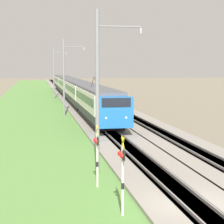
{
  "coord_description": "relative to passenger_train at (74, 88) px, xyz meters",
  "views": [
    {
      "loc": [
        -16.72,
        6.37,
        6.01
      ],
      "look_at": [
        19.53,
        0.0,
        2.13
      ],
      "focal_mm": 70.0,
      "sensor_mm": 36.0,
      "label": 1
    }
  ],
  "objects": [
    {
      "name": "ground_plane",
      "position": [
        -57.2,
        0.0,
        -2.25
      ],
      "size": [
        400.0,
        400.0,
        0.0
      ],
      "primitive_type": "plane",
      "color": "#7A705B"
    },
    {
      "name": "ballast_main",
      "position": [
        -7.2,
        0.0,
        -2.1
      ],
      "size": [
        240.0,
        4.4,
        0.3
      ],
      "color": "gray",
      "rests_on": "ground"
    },
    {
      "name": "ballast_adjacent",
      "position": [
        -7.2,
        -4.27,
        -2.1
      ],
      "size": [
        240.0,
        4.4,
        0.3
      ],
      "color": "gray",
      "rests_on": "ground"
    },
    {
      "name": "track_main",
      "position": [
        -7.2,
        0.0,
        -2.09
      ],
      "size": [
        240.0,
        1.57,
        0.45
      ],
      "color": "#4C4238",
      "rests_on": "ground"
    },
    {
      "name": "track_adjacent",
      "position": [
        -7.2,
        -4.27,
        -2.09
      ],
      "size": [
        240.0,
        1.57,
        0.45
      ],
      "color": "#4C4238",
      "rests_on": "ground"
    },
    {
      "name": "grass_verge",
      "position": [
        -7.2,
        6.43,
        -2.19
      ],
      "size": [
        240.0,
        12.87,
        0.12
      ],
      "color": "#5B8E42",
      "rests_on": "ground"
    },
    {
      "name": "passenger_train",
      "position": [
        0.0,
        0.0,
        0.0
      ],
      "size": [
        78.87,
        3.0,
        4.85
      ],
      "rotation": [
        0.0,
        0.0,
        3.14
      ],
      "color": "blue",
      "rests_on": "ground"
    },
    {
      "name": "crossing_signal_near",
      "position": [
        -57.49,
        3.07,
        -0.25
      ],
      "size": [
        0.7,
        0.23,
        3.28
      ],
      "rotation": [
        0.0,
        0.0,
        1.57
      ],
      "color": "beige",
      "rests_on": "ground"
    },
    {
      "name": "crossing_signal_aux",
      "position": [
        -53.22,
        3.48,
        -0.36
      ],
      "size": [
        0.7,
        0.23,
        3.13
      ],
      "rotation": [
        0.0,
        0.0,
        1.57
      ],
      "color": "beige",
      "rests_on": "ground"
    },
    {
      "name": "catenary_mast_near",
      "position": [
        -50.54,
        3.01,
        2.41
      ],
      "size": [
        0.22,
        2.56,
        9.03
      ],
      "color": "slate",
      "rests_on": "ground"
    },
    {
      "name": "catenary_mast_mid",
      "position": [
        -22.38,
        3.01,
        2.46
      ],
      "size": [
        0.22,
        2.56,
        9.13
      ],
      "color": "slate",
      "rests_on": "ground"
    },
    {
      "name": "catenary_mast_far",
      "position": [
        5.78,
        3.01,
        2.57
      ],
      "size": [
        0.22,
        2.56,
        9.35
      ],
      "color": "slate",
      "rests_on": "ground"
    }
  ]
}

